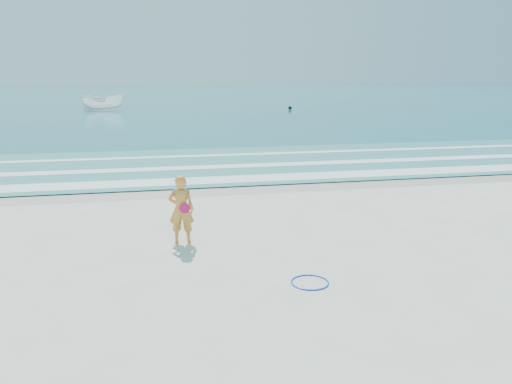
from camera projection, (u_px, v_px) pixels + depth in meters
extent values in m
plane|color=silver|center=(274.00, 284.00, 10.34)|extent=(400.00, 400.00, 0.00)
cube|color=#B2A893|center=(218.00, 188.00, 18.92)|extent=(400.00, 2.40, 0.00)
cube|color=#19727F|center=(162.00, 93.00, 110.37)|extent=(400.00, 190.00, 0.04)
cube|color=#59B7AD|center=(204.00, 164.00, 23.67)|extent=(400.00, 10.00, 0.01)
cube|color=white|center=(214.00, 180.00, 20.14)|extent=(400.00, 1.40, 0.01)
cube|color=white|center=(206.00, 167.00, 22.91)|extent=(400.00, 0.90, 0.01)
cube|color=white|center=(199.00, 156.00, 26.05)|extent=(400.00, 0.60, 0.01)
torus|color=#0E37FC|center=(310.00, 282.00, 10.37)|extent=(1.01, 1.01, 0.03)
imported|color=white|center=(103.00, 102.00, 58.08)|extent=(5.03, 2.00, 1.93)
sphere|color=black|center=(290.00, 108.00, 59.09)|extent=(0.44, 0.44, 0.44)
imported|color=orange|center=(181.00, 209.00, 12.65)|extent=(0.71, 0.54, 1.77)
cylinder|color=#DD1356|center=(185.00, 208.00, 12.48)|extent=(0.27, 0.08, 0.27)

